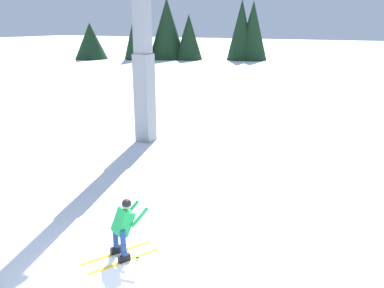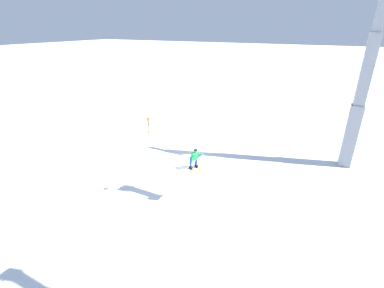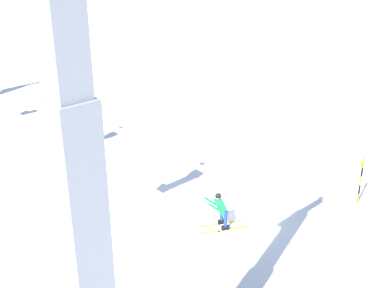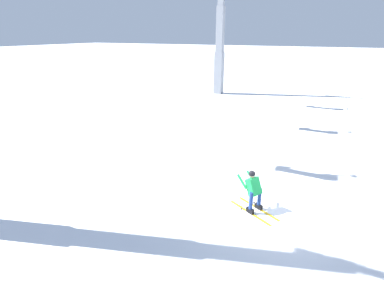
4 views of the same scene
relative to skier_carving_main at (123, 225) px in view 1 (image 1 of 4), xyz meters
name	(u,v)px [view 1 (image 1 of 4)]	position (x,y,z in m)	size (l,w,h in m)	color
ground_plane	(127,278)	(0.54, -0.68, -0.81)	(260.00, 260.00, 0.00)	white
skier_carving_main	(123,225)	(0.00, 0.00, 0.00)	(1.28, 1.81, 1.54)	yellow
lift_tower_near	(142,24)	(-4.91, 8.27, 4.41)	(0.73, 2.78, 12.47)	gray
tree_line_ridge	(178,32)	(-24.71, 46.58, 3.24)	(26.93, 14.07, 9.13)	black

